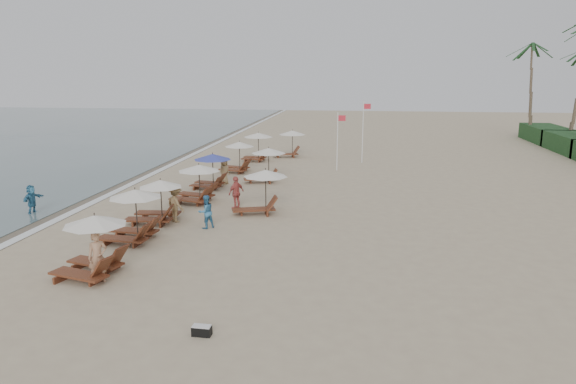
# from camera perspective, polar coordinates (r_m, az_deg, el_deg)

# --- Properties ---
(ground) EXTENTS (160.00, 160.00, 0.00)m
(ground) POSITION_cam_1_polar(r_m,az_deg,el_deg) (21.74, -1.14, -5.94)
(ground) COLOR tan
(ground) RESTS_ON ground
(wet_sand_band) EXTENTS (3.20, 140.00, 0.01)m
(wet_sand_band) POSITION_cam_1_polar(r_m,az_deg,el_deg) (34.88, -19.14, 0.52)
(wet_sand_band) COLOR #6B5E4C
(wet_sand_band) RESTS_ON ground
(foam_line) EXTENTS (0.50, 140.00, 0.02)m
(foam_line) POSITION_cam_1_polar(r_m,az_deg,el_deg) (34.31, -17.20, 0.47)
(foam_line) COLOR white
(foam_line) RESTS_ON ground
(lounger_station_0) EXTENTS (2.68, 2.46, 2.21)m
(lounger_station_0) POSITION_cam_1_polar(r_m,az_deg,el_deg) (19.66, -20.57, -5.69)
(lounger_station_0) COLOR brown
(lounger_station_0) RESTS_ON ground
(lounger_station_1) EXTENTS (2.66, 2.19, 2.25)m
(lounger_station_1) POSITION_cam_1_polar(r_m,az_deg,el_deg) (23.15, -16.58, -2.62)
(lounger_station_1) COLOR brown
(lounger_station_1) RESTS_ON ground
(lounger_station_2) EXTENTS (2.64, 2.15, 2.05)m
(lounger_station_2) POSITION_cam_1_polar(r_m,az_deg,el_deg) (25.83, -14.09, -1.21)
(lounger_station_2) COLOR brown
(lounger_station_2) RESTS_ON ground
(lounger_station_3) EXTENTS (2.79, 2.54, 2.09)m
(lounger_station_3) POSITION_cam_1_polar(r_m,az_deg,el_deg) (29.34, -10.02, 0.80)
(lounger_station_3) COLOR brown
(lounger_station_3) RESTS_ON ground
(lounger_station_4) EXTENTS (2.57, 2.30, 2.13)m
(lounger_station_4) POSITION_cam_1_polar(r_m,az_deg,el_deg) (32.77, -8.42, 2.34)
(lounger_station_4) COLOR brown
(lounger_station_4) RESTS_ON ground
(lounger_station_5) EXTENTS (2.56, 2.39, 2.18)m
(lounger_station_5) POSITION_cam_1_polar(r_m,az_deg,el_deg) (37.95, -5.60, 3.68)
(lounger_station_5) COLOR brown
(lounger_station_5) RESTS_ON ground
(lounger_station_6) EXTENTS (2.57, 2.36, 2.28)m
(lounger_station_6) POSITION_cam_1_polar(r_m,az_deg,el_deg) (42.63, -3.46, 4.98)
(lounger_station_6) COLOR brown
(lounger_station_6) RESTS_ON ground
(inland_station_0) EXTENTS (2.87, 2.27, 2.22)m
(inland_station_0) POSITION_cam_1_polar(r_m,az_deg,el_deg) (26.46, -3.06, 0.34)
(inland_station_0) COLOR brown
(inland_station_0) RESTS_ON ground
(inland_station_1) EXTENTS (2.79, 2.24, 2.22)m
(inland_station_1) POSITION_cam_1_polar(r_m,az_deg,el_deg) (34.14, -2.53, 3.24)
(inland_station_1) COLOR brown
(inland_station_1) RESTS_ON ground
(inland_station_2) EXTENTS (2.87, 2.27, 2.22)m
(inland_station_2) POSITION_cam_1_polar(r_m,az_deg,el_deg) (44.53, 0.10, 5.41)
(inland_station_2) COLOR brown
(inland_station_2) RESTS_ON ground
(beachgoer_near) EXTENTS (0.77, 0.72, 1.76)m
(beachgoer_near) POSITION_cam_1_polar(r_m,az_deg,el_deg) (19.09, -19.78, -6.61)
(beachgoer_near) COLOR #AB7D5C
(beachgoer_near) RESTS_ON ground
(beachgoer_mid_a) EXTENTS (0.94, 0.94, 1.54)m
(beachgoer_mid_a) POSITION_cam_1_polar(r_m,az_deg,el_deg) (24.39, -8.82, -2.12)
(beachgoer_mid_a) COLOR teal
(beachgoer_mid_a) RESTS_ON ground
(beachgoer_mid_b) EXTENTS (1.30, 1.21, 1.76)m
(beachgoer_mid_b) POSITION_cam_1_polar(r_m,az_deg,el_deg) (25.66, -11.99, -1.26)
(beachgoer_mid_b) COLOR olive
(beachgoer_mid_b) RESTS_ON ground
(beachgoer_far_a) EXTENTS (0.91, 1.08, 1.73)m
(beachgoer_far_a) POSITION_cam_1_polar(r_m,az_deg,el_deg) (27.64, -5.59, -0.07)
(beachgoer_far_a) COLOR #C1534D
(beachgoer_far_a) RESTS_ON ground
(beachgoer_far_b) EXTENTS (0.82, 0.96, 1.66)m
(beachgoer_far_b) POSITION_cam_1_polar(r_m,az_deg,el_deg) (33.97, -6.89, 2.24)
(beachgoer_far_b) COLOR tan
(beachgoer_far_b) RESTS_ON ground
(waterline_walker) EXTENTS (0.59, 1.42, 1.48)m
(waterline_walker) POSITION_cam_1_polar(r_m,az_deg,el_deg) (29.53, -25.84, -0.72)
(waterline_walker) COLOR teal
(waterline_walker) RESTS_ON ground
(duffel_bag) EXTENTS (0.53, 0.28, 0.29)m
(duffel_bag) POSITION_cam_1_polar(r_m,az_deg,el_deg) (14.98, -9.26, -14.49)
(duffel_bag) COLOR black
(duffel_bag) RESTS_ON ground
(flag_pole_near) EXTENTS (0.60, 0.08, 4.19)m
(flag_pole_near) POSITION_cam_1_polar(r_m,az_deg,el_deg) (38.40, 5.39, 5.75)
(flag_pole_near) COLOR silver
(flag_pole_near) RESTS_ON ground
(flag_pole_far) EXTENTS (0.60, 0.08, 4.81)m
(flag_pole_far) POSITION_cam_1_polar(r_m,az_deg,el_deg) (41.97, 8.10, 6.72)
(flag_pole_far) COLOR silver
(flag_pole_far) RESTS_ON ground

